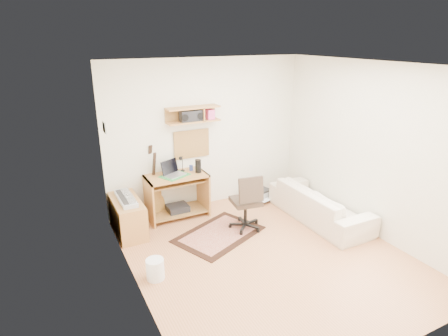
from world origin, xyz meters
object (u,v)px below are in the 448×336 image
task_chair (246,201)px  printer (256,195)px  desk (177,196)px  sofa (320,199)px  cabinet (128,216)px

task_chair → printer: size_ratio=1.94×
desk → sofa: (2.07, -1.18, -0.00)m
desk → task_chair: (0.81, -0.90, 0.10)m
printer → sofa: size_ratio=0.26×
desk → sofa: desk is taller
printer → sofa: sofa is taller
task_chair → cabinet: task_chair is taller
cabinet → sofa: (2.96, -1.00, 0.10)m
cabinet → task_chair: bearing=-23.1°
cabinet → desk: bearing=11.2°
printer → cabinet: bearing=167.4°
cabinet → printer: 2.46m
desk → task_chair: size_ratio=1.05×
desk → task_chair: 1.21m
desk → sofa: 2.39m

